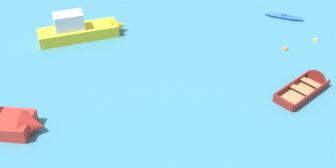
% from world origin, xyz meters
% --- Properties ---
extents(rowboat_maroon_midfield_left, '(3.92, 4.42, 1.38)m').
position_xyz_m(rowboat_maroon_midfield_left, '(9.10, 24.79, 0.23)').
color(rowboat_maroon_midfield_left, '#99754C').
rests_on(rowboat_maroon_midfield_left, ground_plane).
extents(kayak_blue_far_left, '(3.29, 1.21, 0.31)m').
position_xyz_m(kayak_blue_far_left, '(7.94, 34.25, 0.15)').
color(kayak_blue_far_left, blue).
rests_on(kayak_blue_far_left, ground_plane).
extents(motor_launch_yellow_near_right, '(6.56, 4.61, 2.40)m').
position_xyz_m(motor_launch_yellow_near_right, '(-7.39, 28.51, 0.70)').
color(motor_launch_yellow_near_right, yellow).
rests_on(motor_launch_yellow_near_right, ground_plane).
extents(mooring_buoy_midfield, '(0.40, 0.40, 0.40)m').
position_xyz_m(mooring_buoy_midfield, '(7.74, 29.19, 0.00)').
color(mooring_buoy_midfield, orange).
rests_on(mooring_buoy_midfield, ground_plane).
extents(mooring_buoy_near_foreground, '(0.34, 0.34, 0.34)m').
position_xyz_m(mooring_buoy_near_foreground, '(10.10, 30.92, 0.00)').
color(mooring_buoy_near_foreground, yellow).
rests_on(mooring_buoy_near_foreground, ground_plane).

